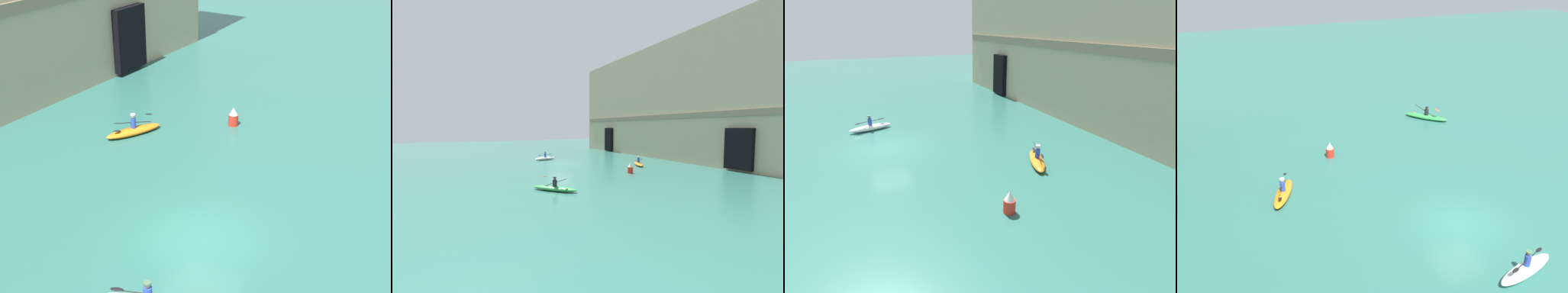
{
  "view_description": "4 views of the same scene",
  "coord_description": "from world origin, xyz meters",
  "views": [
    {
      "loc": [
        -14.3,
        -8.63,
        12.07
      ],
      "look_at": [
        3.46,
        2.36,
        1.74
      ],
      "focal_mm": 50.0,
      "sensor_mm": 36.0,
      "label": 1
    },
    {
      "loc": [
        30.99,
        -11.41,
        4.56
      ],
      "look_at": [
        5.73,
        1.12,
        2.49
      ],
      "focal_mm": 24.0,
      "sensor_mm": 36.0,
      "label": 2
    },
    {
      "loc": [
        19.54,
        -1.77,
        7.6
      ],
      "look_at": [
        6.24,
        4.01,
        1.75
      ],
      "focal_mm": 28.0,
      "sensor_mm": 36.0,
      "label": 3
    },
    {
      "loc": [
        -15.23,
        10.97,
        12.96
      ],
      "look_at": [
        5.52,
        2.54,
        2.38
      ],
      "focal_mm": 40.0,
      "sensor_mm": 36.0,
      "label": 4
    }
  ],
  "objects": [
    {
      "name": "marker_buoy",
      "position": [
        9.76,
        3.85,
        0.48
      ],
      "size": [
        0.54,
        0.54,
        1.04
      ],
      "color": "red",
      "rests_on": "ground"
    },
    {
      "name": "cliff_bluff",
      "position": [
        1.51,
        16.99,
        8.24
      ],
      "size": [
        43.69,
        5.67,
        16.55
      ],
      "color": "tan",
      "rests_on": "ground"
    },
    {
      "name": "kayak_orange",
      "position": [
        5.99,
        7.74,
        0.23
      ],
      "size": [
        3.16,
        1.99,
        1.14
      ],
      "rotation": [
        0.0,
        0.0,
        5.86
      ],
      "color": "orange",
      "rests_on": "ground"
    },
    {
      "name": "kayak_white",
      "position": [
        -4.16,
        -0.64,
        0.25
      ],
      "size": [
        1.55,
        3.31,
        1.17
      ],
      "rotation": [
        0.0,
        0.0,
        4.97
      ],
      "color": "white",
      "rests_on": "ground"
    },
    {
      "name": "ground_plane",
      "position": [
        0.0,
        0.0,
        0.0
      ],
      "size": [
        120.0,
        120.0,
        0.0
      ],
      "primitive_type": "plane",
      "color": "#2D665B"
    }
  ]
}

